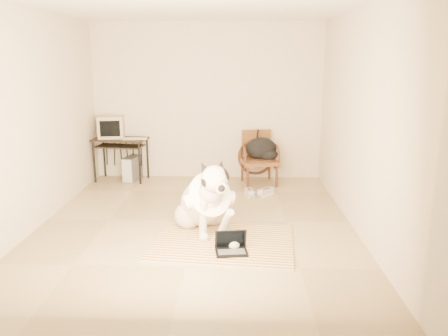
{
  "coord_description": "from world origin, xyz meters",
  "views": [
    {
      "loc": [
        0.52,
        -5.42,
        2.07
      ],
      "look_at": [
        0.37,
        -0.41,
        0.82
      ],
      "focal_mm": 35.0,
      "sensor_mm": 36.0,
      "label": 1
    }
  ],
  "objects_px": {
    "dog": "(206,202)",
    "computer_desk": "(120,144)",
    "rattan_chair": "(259,158)",
    "pc_tower": "(132,168)",
    "backpack": "(263,150)",
    "laptop": "(231,247)",
    "crt_monitor": "(111,127)"
  },
  "relations": [
    {
      "from": "laptop",
      "to": "backpack",
      "type": "height_order",
      "value": "backpack"
    },
    {
      "from": "crt_monitor",
      "to": "laptop",
      "type": "bearing_deg",
      "value": -54.89
    },
    {
      "from": "computer_desk",
      "to": "rattan_chair",
      "type": "relative_size",
      "value": 1.06
    },
    {
      "from": "dog",
      "to": "computer_desk",
      "type": "height_order",
      "value": "dog"
    },
    {
      "from": "dog",
      "to": "computer_desk",
      "type": "distance_m",
      "value": 2.88
    },
    {
      "from": "computer_desk",
      "to": "backpack",
      "type": "xyz_separation_m",
      "value": [
        2.46,
        -0.14,
        -0.05
      ]
    },
    {
      "from": "crt_monitor",
      "to": "pc_tower",
      "type": "height_order",
      "value": "crt_monitor"
    },
    {
      "from": "backpack",
      "to": "pc_tower",
      "type": "bearing_deg",
      "value": 176.01
    },
    {
      "from": "computer_desk",
      "to": "rattan_chair",
      "type": "xyz_separation_m",
      "value": [
        2.39,
        -0.11,
        -0.19
      ]
    },
    {
      "from": "pc_tower",
      "to": "computer_desk",
      "type": "bearing_deg",
      "value": -173.33
    },
    {
      "from": "computer_desk",
      "to": "pc_tower",
      "type": "relative_size",
      "value": 1.99
    },
    {
      "from": "pc_tower",
      "to": "crt_monitor",
      "type": "bearing_deg",
      "value": 170.34
    },
    {
      "from": "crt_monitor",
      "to": "rattan_chair",
      "type": "distance_m",
      "value": 2.6
    },
    {
      "from": "dog",
      "to": "pc_tower",
      "type": "distance_m",
      "value": 2.79
    },
    {
      "from": "backpack",
      "to": "rattan_chair",
      "type": "bearing_deg",
      "value": 157.74
    },
    {
      "from": "crt_monitor",
      "to": "backpack",
      "type": "relative_size",
      "value": 0.89
    },
    {
      "from": "dog",
      "to": "rattan_chair",
      "type": "relative_size",
      "value": 1.37
    },
    {
      "from": "laptop",
      "to": "backpack",
      "type": "bearing_deg",
      "value": 80.08
    },
    {
      "from": "laptop",
      "to": "rattan_chair",
      "type": "bearing_deg",
      "value": 81.44
    },
    {
      "from": "pc_tower",
      "to": "rattan_chair",
      "type": "relative_size",
      "value": 0.54
    },
    {
      "from": "laptop",
      "to": "crt_monitor",
      "type": "relative_size",
      "value": 0.79
    },
    {
      "from": "laptop",
      "to": "crt_monitor",
      "type": "bearing_deg",
      "value": 125.11
    },
    {
      "from": "laptop",
      "to": "rattan_chair",
      "type": "distance_m",
      "value": 2.89
    },
    {
      "from": "dog",
      "to": "backpack",
      "type": "xyz_separation_m",
      "value": [
        0.81,
        2.21,
        0.19
      ]
    },
    {
      "from": "laptop",
      "to": "computer_desk",
      "type": "height_order",
      "value": "computer_desk"
    },
    {
      "from": "dog",
      "to": "laptop",
      "type": "relative_size",
      "value": 3.25
    },
    {
      "from": "computer_desk",
      "to": "crt_monitor",
      "type": "xyz_separation_m",
      "value": [
        -0.16,
        0.08,
        0.29
      ]
    },
    {
      "from": "rattan_chair",
      "to": "backpack",
      "type": "distance_m",
      "value": 0.16
    },
    {
      "from": "dog",
      "to": "pc_tower",
      "type": "relative_size",
      "value": 2.55
    },
    {
      "from": "backpack",
      "to": "computer_desk",
      "type": "bearing_deg",
      "value": 176.81
    },
    {
      "from": "pc_tower",
      "to": "rattan_chair",
      "type": "distance_m",
      "value": 2.23
    },
    {
      "from": "pc_tower",
      "to": "dog",
      "type": "bearing_deg",
      "value": -58.28
    }
  ]
}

